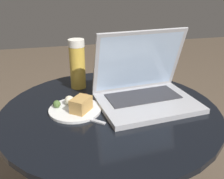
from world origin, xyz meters
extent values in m
cylinder|color=#515156|center=(0.00, 0.00, 0.25)|extent=(0.08, 0.08, 0.48)
cylinder|color=black|center=(0.00, 0.00, 0.50)|extent=(0.75, 0.75, 0.02)
cube|color=#B2B2B7|center=(0.13, -0.01, 0.52)|extent=(0.36, 0.28, 0.02)
cube|color=#333338|center=(0.13, 0.03, 0.53)|extent=(0.27, 0.14, 0.00)
cube|color=#B2B2B7|center=(0.12, 0.08, 0.65)|extent=(0.34, 0.12, 0.24)
cube|color=silver|center=(0.13, 0.08, 0.65)|extent=(0.31, 0.10, 0.21)
cylinder|color=gold|center=(-0.08, 0.22, 0.60)|extent=(0.06, 0.06, 0.17)
cylinder|color=white|center=(-0.08, 0.22, 0.69)|extent=(0.06, 0.06, 0.03)
cylinder|color=white|center=(-0.12, 0.01, 0.52)|extent=(0.18, 0.18, 0.01)
cube|color=tan|center=(-0.10, -0.01, 0.54)|extent=(0.08, 0.09, 0.05)
sphere|color=#4C6B33|center=(-0.18, 0.03, 0.53)|extent=(0.03, 0.03, 0.03)
sphere|color=beige|center=(-0.13, 0.05, 0.54)|extent=(0.03, 0.03, 0.03)
sphere|color=brown|center=(-0.08, 0.05, 0.54)|extent=(0.03, 0.03, 0.03)
cube|color=#B2B2B7|center=(-0.09, -0.06, 0.51)|extent=(0.10, 0.09, 0.00)
cube|color=#B2B2B7|center=(-0.15, 0.00, 0.51)|extent=(0.06, 0.05, 0.00)
camera|label=1|loc=(-0.18, -0.78, 0.93)|focal=42.00mm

